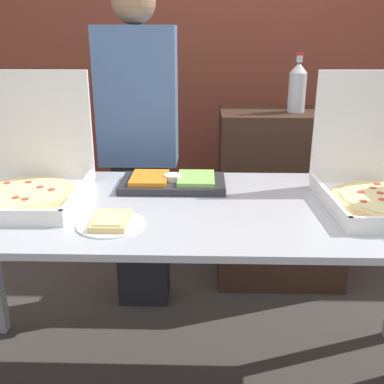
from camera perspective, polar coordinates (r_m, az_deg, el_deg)
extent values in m
cube|color=brown|center=(3.30, 0.85, 18.00)|extent=(10.00, 0.06, 2.80)
cube|color=#A8AAB2|center=(1.72, 0.00, -1.97)|extent=(2.12, 0.85, 0.02)
cube|color=white|center=(1.86, -21.09, -0.89)|extent=(0.49, 0.49, 0.02)
cube|color=white|center=(1.77, -14.20, -0.06)|extent=(0.02, 0.48, 0.04)
cube|color=white|center=(2.02, -19.39, 7.93)|extent=(0.48, 0.02, 0.46)
cylinder|color=#E5C17A|center=(1.85, -21.16, -0.34)|extent=(0.42, 0.42, 0.02)
cylinder|color=beige|center=(1.85, -21.21, -0.02)|extent=(0.36, 0.36, 0.00)
cylinder|color=#C13D2D|center=(1.83, -17.43, 0.30)|extent=(0.03, 0.03, 0.00)
cylinder|color=#C13D2D|center=(1.87, -18.74, 0.61)|extent=(0.03, 0.03, 0.00)
cylinder|color=#C13D2D|center=(1.95, -20.07, 1.19)|extent=(0.03, 0.03, 0.00)
cylinder|color=#C13D2D|center=(1.97, -22.44, 1.08)|extent=(0.03, 0.03, 0.00)
cylinder|color=#C13D2D|center=(1.78, -21.48, -0.65)|extent=(0.03, 0.03, 0.00)
cylinder|color=#C13D2D|center=(1.75, -20.43, -0.84)|extent=(0.03, 0.03, 0.00)
cube|color=white|center=(1.74, 16.97, -0.70)|extent=(0.03, 0.49, 0.04)
cube|color=white|center=(1.99, 22.01, 7.53)|extent=(0.49, 0.03, 0.46)
cylinder|color=#C13D2D|center=(1.96, 22.46, 0.97)|extent=(0.03, 0.03, 0.00)
cylinder|color=#C13D2D|center=(1.90, 21.98, 0.50)|extent=(0.03, 0.03, 0.00)
cylinder|color=#C13D2D|center=(1.85, 22.81, -0.12)|extent=(0.03, 0.03, 0.00)
cylinder|color=#C13D2D|center=(1.83, 20.65, -0.01)|extent=(0.03, 0.03, 0.00)
cylinder|color=#C13D2D|center=(1.74, 20.93, -1.10)|extent=(0.03, 0.03, 0.00)
cylinder|color=#C13D2D|center=(1.78, 22.99, -0.87)|extent=(0.03, 0.03, 0.00)
cylinder|color=white|center=(1.55, -10.23, -4.04)|extent=(0.23, 0.23, 0.01)
cube|color=#E5C17A|center=(1.55, -10.26, -3.60)|extent=(0.12, 0.17, 0.02)
cube|color=beige|center=(1.53, -10.37, -3.37)|extent=(0.09, 0.12, 0.01)
cube|color=#28282D|center=(1.91, -2.44, 1.10)|extent=(0.44, 0.25, 0.03)
cube|color=orange|center=(1.91, -5.41, 1.77)|extent=(0.15, 0.20, 0.02)
cube|color=#8CC65B|center=(1.90, 0.54, 1.73)|extent=(0.15, 0.20, 0.02)
cylinder|color=white|center=(1.90, -2.45, 1.87)|extent=(0.08, 0.08, 0.02)
cube|color=#382319|center=(2.81, 11.25, -0.70)|extent=(0.77, 0.47, 1.06)
cylinder|color=#B7BCC1|center=(2.63, 13.17, 12.19)|extent=(0.10, 0.10, 0.22)
cone|color=#B7BCC1|center=(2.61, 13.41, 15.13)|extent=(0.10, 0.10, 0.06)
cylinder|color=#B7BCC1|center=(2.61, 13.49, 16.14)|extent=(0.03, 0.03, 0.04)
cylinder|color=red|center=(2.61, 13.53, 16.68)|extent=(0.04, 0.04, 0.01)
cylinder|color=silver|center=(2.81, 13.50, 11.62)|extent=(0.07, 0.07, 0.12)
cylinder|color=silver|center=(2.80, 13.60, 12.88)|extent=(0.06, 0.06, 0.00)
cube|color=black|center=(2.56, -6.27, -5.20)|extent=(0.28, 0.20, 0.83)
cube|color=#4C6B99|center=(2.35, -6.95, 11.89)|extent=(0.40, 0.22, 0.69)
sphere|color=#9E7556|center=(2.34, -7.43, 22.90)|extent=(0.21, 0.21, 0.21)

